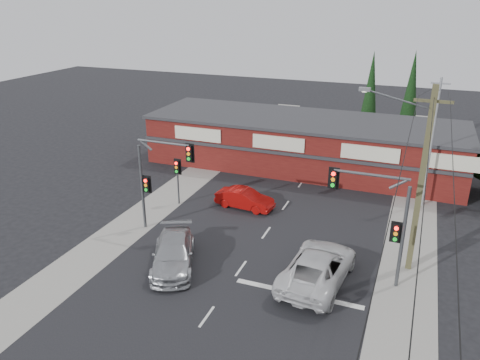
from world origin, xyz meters
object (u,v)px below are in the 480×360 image
(silver_suv, at_px, (173,253))
(utility_pole, at_px, (419,176))
(red_sedan, at_px, (245,199))
(white_suv, at_px, (318,267))
(shop_building, at_px, (303,142))

(silver_suv, height_order, utility_pole, utility_pole)
(red_sedan, bearing_deg, silver_suv, 179.25)
(silver_suv, relative_size, red_sedan, 1.29)
(utility_pole, bearing_deg, white_suv, -144.40)
(white_suv, relative_size, silver_suv, 1.17)
(silver_suv, bearing_deg, shop_building, 58.20)
(shop_building, bearing_deg, silver_suv, -97.90)
(utility_pole, bearing_deg, shop_building, 123.76)
(silver_suv, xyz_separation_m, red_sedan, (0.97, 8.49, -0.09))
(shop_building, bearing_deg, utility_pole, -56.24)
(silver_suv, distance_m, utility_pole, 13.52)
(silver_suv, height_order, shop_building, shop_building)
(white_suv, distance_m, red_sedan, 9.78)
(red_sedan, relative_size, utility_pole, 0.41)
(white_suv, bearing_deg, utility_pole, -138.87)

